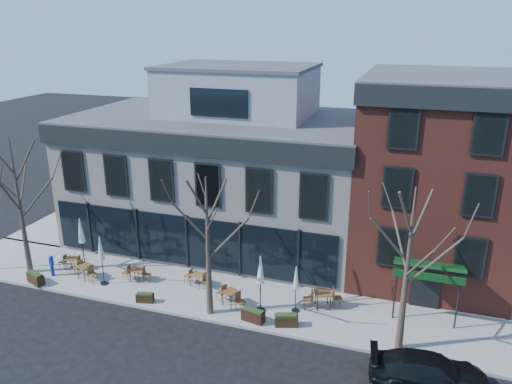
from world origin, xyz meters
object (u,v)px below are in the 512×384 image
(call_box, at_px, (52,265))
(umbrella_0, at_px, (81,233))
(parked_sedan, at_px, (430,372))
(cafe_set_0, at_px, (72,262))

(call_box, xyz_separation_m, umbrella_0, (1.16, 1.33, 1.53))
(parked_sedan, bearing_deg, umbrella_0, 71.04)
(umbrella_0, bearing_deg, parked_sedan, -11.98)
(call_box, height_order, cafe_set_0, call_box)
(umbrella_0, bearing_deg, call_box, -131.05)
(parked_sedan, height_order, umbrella_0, umbrella_0)
(call_box, distance_m, cafe_set_0, 1.19)
(call_box, bearing_deg, cafe_set_0, 61.10)
(cafe_set_0, bearing_deg, call_box, -118.90)
(cafe_set_0, relative_size, umbrella_0, 0.53)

